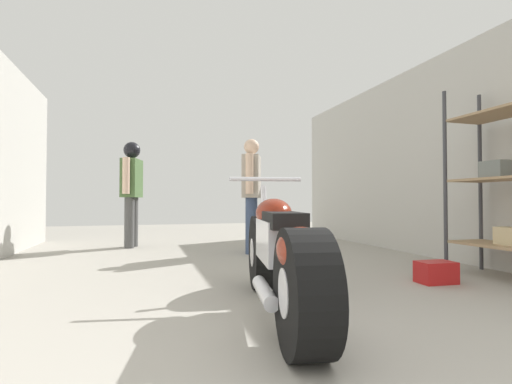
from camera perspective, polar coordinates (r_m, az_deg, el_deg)
name	(u,v)px	position (r m, az deg, el deg)	size (l,w,h in m)	color
ground_plane	(236,270)	(4.12, -3.10, -11.83)	(16.55, 16.55, 0.00)	#9E998E
garage_partition_right	(441,157)	(5.43, 26.37, 4.83)	(0.08, 7.59, 2.64)	#B7B5AD
motorcycle_maroon_cruiser	(280,255)	(2.48, 3.62, -9.55)	(0.69, 2.03, 0.95)	black
mechanic_in_blue	(252,188)	(5.38, -0.69, 0.56)	(0.38, 0.65, 1.64)	#384766
mechanic_with_helmet	(132,184)	(6.37, -18.46, 1.16)	(0.35, 0.67, 1.71)	#4C4C4C
red_toolbox	(436,272)	(3.84, 25.78, -10.97)	(0.33, 0.21, 0.20)	#B21919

